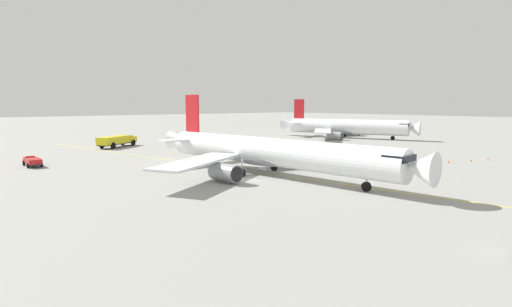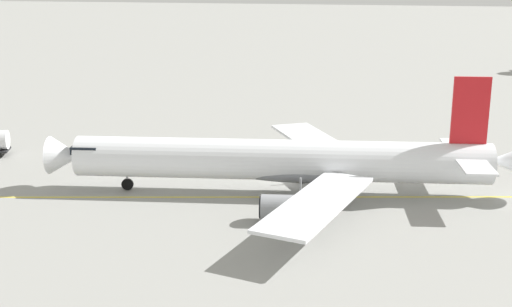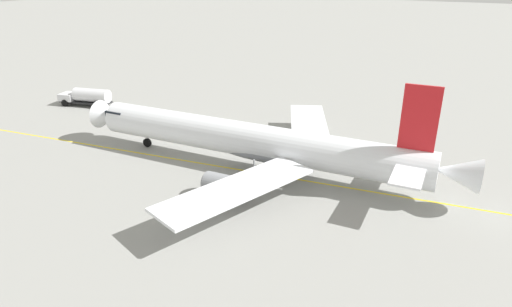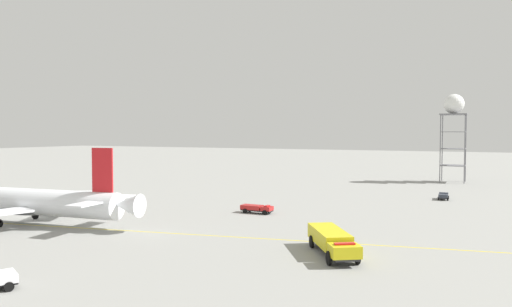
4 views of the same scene
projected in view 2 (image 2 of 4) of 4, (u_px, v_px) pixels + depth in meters
ground_plane at (287, 182)px, 66.27m from camera, size 600.00×600.00×0.00m
airliner_main at (287, 162)px, 61.97m from camera, size 43.93×34.76×11.05m
taxiway_centreline at (215, 197)px, 61.87m from camera, size 142.62×28.56×0.01m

